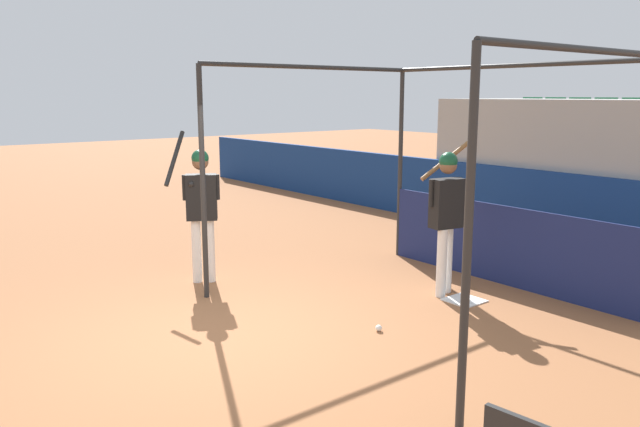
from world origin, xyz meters
The scene contains 8 objects.
ground_plane centered at (0.00, 0.00, 0.00)m, with size 60.00×60.00×0.00m, color #935B38.
outfield_wall centered at (0.00, 6.79, 0.64)m, with size 24.00×0.12×1.28m.
bleacher_section centered at (0.00, 8.05, 1.28)m, with size 5.95×2.40×2.56m.
batting_cage centered at (0.77, 3.43, 1.24)m, with size 4.26×3.63×3.03m.
home_plate centered at (0.88, 3.05, 0.01)m, with size 0.44×0.44×0.02m.
player_batter centered at (0.52, 3.06, 1.17)m, with size 0.59×0.95×2.06m.
player_waiting centered at (-1.96, 0.82, 1.15)m, with size 0.56×0.77×2.13m.
baseball centered at (0.96, 1.46, 0.04)m, with size 0.07×0.07×0.07m.
Camera 1 is at (5.76, -3.18, 2.62)m, focal length 35.00 mm.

